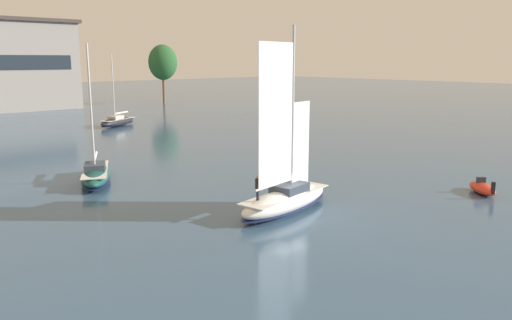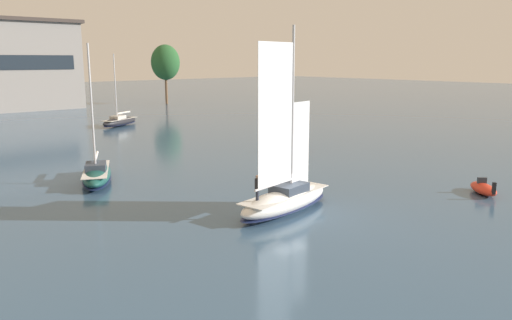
{
  "view_description": "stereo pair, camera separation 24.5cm",
  "coord_description": "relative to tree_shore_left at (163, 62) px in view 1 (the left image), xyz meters",
  "views": [
    {
      "loc": [
        -23.1,
        -22.9,
        10.12
      ],
      "look_at": [
        0.0,
        3.0,
        3.1
      ],
      "focal_mm": 35.0,
      "sensor_mm": 36.0,
      "label": 1
    },
    {
      "loc": [
        -22.92,
        -23.06,
        10.12
      ],
      "look_at": [
        0.0,
        3.0,
        3.1
      ],
      "focal_mm": 35.0,
      "sensor_mm": 36.0,
      "label": 2
    }
  ],
  "objects": [
    {
      "name": "ground_plane",
      "position": [
        -38.16,
        -77.8,
        -9.41
      ],
      "size": [
        400.0,
        400.0,
        0.0
      ],
      "primitive_type": "plane",
      "color": "#385675"
    },
    {
      "name": "motor_tender",
      "position": [
        -23.63,
        -84.63,
        -8.99
      ],
      "size": [
        3.22,
        3.44,
        1.3
      ],
      "color": "red",
      "rests_on": "ground"
    },
    {
      "name": "sailboat_moored_mid_channel",
      "position": [
        -26.31,
        -29.37,
        -8.67
      ],
      "size": [
        8.05,
        5.75,
        10.93
      ],
      "color": "#232328",
      "rests_on": "ground"
    },
    {
      "name": "channel_buoy",
      "position": [
        -21.67,
        -63.09,
        -8.52
      ],
      "size": [
        1.24,
        1.24,
        2.23
      ],
      "color": "red",
      "rests_on": "ground"
    },
    {
      "name": "sailboat_main",
      "position": [
        -38.15,
        -77.79,
        -8.42
      ],
      "size": [
        9.24,
        3.99,
        12.29
      ],
      "color": "white",
      "rests_on": "ground"
    },
    {
      "name": "tree_shore_left",
      "position": [
        0.0,
        0.0,
        0.0
      ],
      "size": [
        6.53,
        6.53,
        13.44
      ],
      "color": "brown",
      "rests_on": "ground"
    },
    {
      "name": "sailboat_moored_outer_mooring",
      "position": [
        -44.28,
        -61.53,
        -8.64
      ],
      "size": [
        5.8,
        8.43,
        11.38
      ],
      "color": "#194C47",
      "rests_on": "ground"
    }
  ]
}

